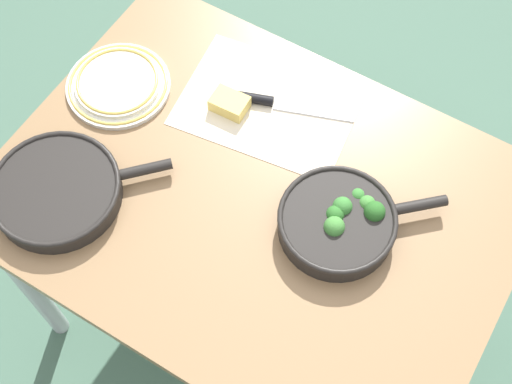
# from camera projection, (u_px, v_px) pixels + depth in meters

# --- Properties ---
(ground_plane) EXTENTS (14.00, 14.00, 0.00)m
(ground_plane) POSITION_uv_depth(u_px,v_px,m) (256.00, 312.00, 2.23)
(ground_plane) COLOR #476B56
(dining_table_red) EXTENTS (1.11, 0.82, 0.78)m
(dining_table_red) POSITION_uv_depth(u_px,v_px,m) (256.00, 216.00, 1.63)
(dining_table_red) COLOR olive
(dining_table_red) RESTS_ON ground_plane
(skillet_broccoli) EXTENTS (0.31, 0.30, 0.07)m
(skillet_broccoli) POSITION_uv_depth(u_px,v_px,m) (340.00, 221.00, 1.48)
(skillet_broccoli) COLOR black
(skillet_broccoli) RESTS_ON dining_table_red
(skillet_eggs) EXTENTS (0.32, 0.33, 0.05)m
(skillet_eggs) POSITION_uv_depth(u_px,v_px,m) (58.00, 190.00, 1.52)
(skillet_eggs) COLOR black
(skillet_eggs) RESTS_ON dining_table_red
(parchment_sheet) EXTENTS (0.44, 0.34, 0.00)m
(parchment_sheet) POSITION_uv_depth(u_px,v_px,m) (268.00, 105.00, 1.66)
(parchment_sheet) COLOR beige
(parchment_sheet) RESTS_ON dining_table_red
(grater_knife) EXTENTS (0.27, 0.12, 0.02)m
(grater_knife) POSITION_uv_depth(u_px,v_px,m) (278.00, 103.00, 1.65)
(grater_knife) COLOR silver
(grater_knife) RESTS_ON dining_table_red
(cheese_block) EXTENTS (0.09, 0.06, 0.04)m
(cheese_block) POSITION_uv_depth(u_px,v_px,m) (230.00, 104.00, 1.64)
(cheese_block) COLOR #E0C15B
(cheese_block) RESTS_ON dining_table_red
(dinner_plate_stack) EXTENTS (0.25, 0.25, 0.03)m
(dinner_plate_stack) POSITION_uv_depth(u_px,v_px,m) (118.00, 84.00, 1.67)
(dinner_plate_stack) COLOR silver
(dinner_plate_stack) RESTS_ON dining_table_red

